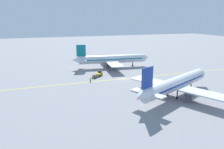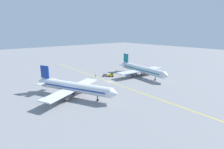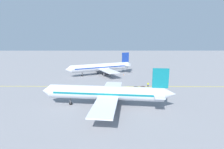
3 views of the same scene
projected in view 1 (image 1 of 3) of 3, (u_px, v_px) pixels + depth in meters
ground_plane at (123, 79)px, 80.28m from camera, size 400.00×400.00×0.00m
apron_yellow_centreline at (123, 79)px, 80.28m from camera, size 1.76×120.00×0.01m
airplane_at_gate at (112, 59)px, 98.30m from camera, size 28.42×35.54×10.60m
airplane_adjacent_stand at (175, 84)px, 61.17m from camera, size 27.58×33.47×10.60m
baggage_tug_white at (99, 74)px, 84.08m from camera, size 3.18×3.18×2.11m
baggage_cart_trailing at (95, 76)px, 81.22m from camera, size 2.83×2.83×1.24m
ground_crew_worker at (90, 79)px, 76.36m from camera, size 0.27×0.57×1.68m
traffic_cone_near_nose at (86, 71)px, 90.49m from camera, size 0.32×0.32×0.55m
traffic_cone_mid_apron at (137, 98)px, 59.65m from camera, size 0.32×0.32×0.55m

